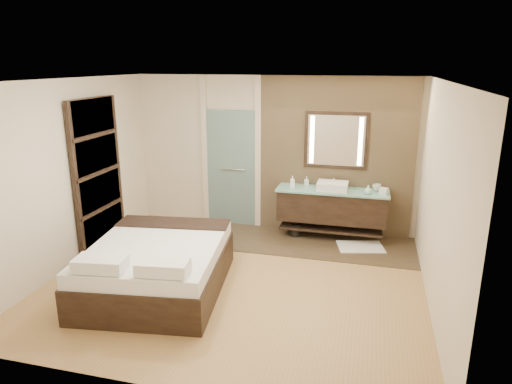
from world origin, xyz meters
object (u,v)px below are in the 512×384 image
(bed, at_px, (157,266))
(waste_bin, at_px, (295,230))
(vanity, at_px, (332,206))
(mirror_unit, at_px, (336,141))

(bed, bearing_deg, waste_bin, 50.70)
(vanity, relative_size, waste_bin, 8.33)
(vanity, xyz_separation_m, mirror_unit, (0.00, 0.24, 1.07))
(mirror_unit, bearing_deg, vanity, -90.00)
(vanity, bearing_deg, bed, -130.26)
(mirror_unit, xyz_separation_m, bed, (-2.04, -2.64, -1.32))
(mirror_unit, height_order, bed, mirror_unit)
(bed, bearing_deg, mirror_unit, 44.72)
(bed, relative_size, waste_bin, 10.27)
(mirror_unit, bearing_deg, bed, -127.62)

